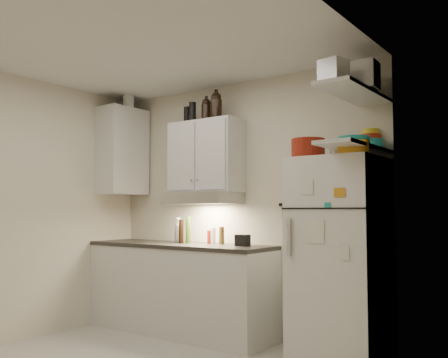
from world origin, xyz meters
The scene contains 35 objects.
ceiling centered at (0.00, 0.00, 2.61)m, with size 3.20×3.00×0.02m, color silver.
back_wall centered at (0.00, 1.51, 1.30)m, with size 3.20×0.02×2.60m, color beige.
left_wall centered at (-1.61, 0.00, 1.30)m, with size 0.02×3.00×2.60m, color beige.
right_wall centered at (1.61, 0.00, 1.30)m, with size 0.02×3.00×2.60m, color beige.
base_cabinet centered at (-0.55, 1.20, 0.44)m, with size 2.10×0.60×0.88m, color silver.
countertop centered at (-0.55, 1.20, 0.90)m, with size 2.10×0.62×0.04m, color #2C2925.
upper_cabinet centered at (-0.30, 1.33, 1.83)m, with size 0.80×0.33×0.75m, color silver.
side_cabinet centered at (-1.44, 1.20, 1.95)m, with size 0.33×0.55×1.00m, color silver.
range_hood centered at (-0.30, 1.27, 1.39)m, with size 0.76×0.46×0.12m, color silver.
fridge centered at (1.25, 1.16, 0.85)m, with size 0.70×0.68×1.70m, color white.
shelf_hi centered at (1.45, 1.02, 2.20)m, with size 0.30×0.95×0.03m, color silver.
shelf_lo centered at (1.45, 1.02, 1.76)m, with size 0.30×0.95×0.03m, color silver.
knife_strip centered at (0.70, 1.49, 1.32)m, with size 0.42×0.02×0.03m, color black.
dutch_oven centered at (1.04, 1.02, 1.78)m, with size 0.28×0.28×0.16m, color maroon.
book_stack centered at (1.46, 0.94, 1.75)m, with size 0.23×0.28×0.10m, color orange.
spice_jar centered at (1.24, 1.07, 1.75)m, with size 0.06×0.06×0.10m, color silver.
stock_pot centered at (1.38, 1.26, 2.32)m, with size 0.30×0.30×0.22m, color silver.
tin_a centered at (1.52, 1.03, 2.33)m, with size 0.22×0.20×0.22m, color #AAAAAD.
tin_b centered at (1.42, 0.69, 2.30)m, with size 0.17×0.17×0.17m, color #AAAAAD.
bowl_teal centered at (1.43, 1.39, 1.82)m, with size 0.23×0.23×0.09m, color teal.
bowl_orange centered at (1.41, 1.48, 1.90)m, with size 0.19×0.19×0.06m, color red.
bowl_yellow centered at (1.41, 1.48, 1.95)m, with size 0.15×0.15×0.05m, color yellow.
plates centered at (1.47, 0.95, 1.81)m, with size 0.24×0.24×0.06m, color teal.
growler_a centered at (-0.27, 1.29, 2.32)m, with size 0.10×0.10×0.24m, color black, non-canonical shape.
growler_b centered at (-0.12, 1.26, 2.34)m, with size 0.12×0.12×0.28m, color black, non-canonical shape.
thermos_a centered at (-0.44, 1.28, 2.31)m, with size 0.07×0.07×0.21m, color black.
thermos_b centered at (-0.59, 1.37, 2.30)m, with size 0.07×0.07×0.20m, color black.
side_jar centered at (-1.37, 1.22, 2.54)m, with size 0.13×0.13×0.18m, color silver.
soap_bottle centered at (-0.62, 1.27, 1.07)m, with size 0.11×0.12×0.30m, color silver.
pepper_mill centered at (-0.11, 1.35, 1.01)m, with size 0.06×0.06×0.18m, color brown.
oil_bottle centered at (-0.47, 1.25, 1.06)m, with size 0.05×0.05×0.28m, color #385715.
vinegar_bottle centered at (-0.52, 1.20, 1.04)m, with size 0.05×0.05×0.25m, color black.
clear_bottle centered at (-0.22, 1.35, 1.00)m, with size 0.05×0.05×0.16m, color silver.
red_jar centered at (-0.26, 1.35, 0.99)m, with size 0.07×0.07×0.14m, color maroon.
caddy centered at (0.21, 1.26, 0.98)m, with size 0.13×0.09×0.11m, color black.
Camera 1 is at (2.92, -2.75, 1.26)m, focal length 40.00 mm.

